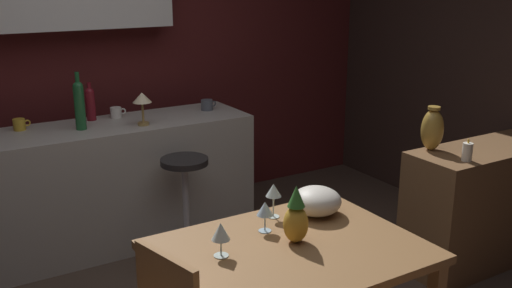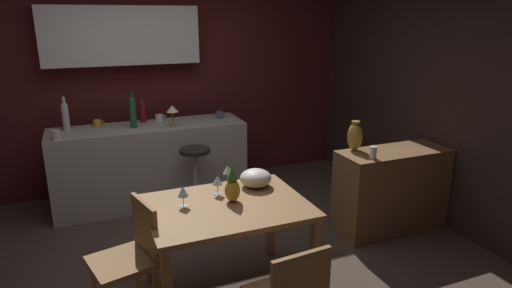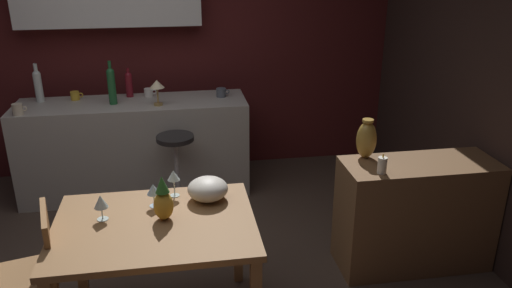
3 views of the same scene
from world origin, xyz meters
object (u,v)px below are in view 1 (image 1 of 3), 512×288
Objects in this scene: wine_glass_center at (274,191)px; pineapple_centerpiece at (296,218)px; wine_bottle_green at (79,103)px; cup_white at (116,113)px; vase_brass at (432,129)px; cup_slate at (207,105)px; sideboard_cabinet at (480,205)px; wine_glass_right at (265,209)px; counter_lamp at (142,100)px; bar_stool at (186,206)px; fruit_bowl at (316,201)px; cup_mustard at (20,124)px; dining_table at (289,266)px; wine_glass_left at (221,232)px; pillar_candle_tall at (467,152)px; wine_bottle_ruby at (90,102)px.

wine_glass_center is 0.65× the size of pineapple_centerpiece.
wine_bottle_green is 0.40m from cup_white.
wine_glass_center is 0.62× the size of vase_brass.
cup_slate is at bearing 121.35° from vase_brass.
sideboard_cabinet is 7.33× the size of wine_glass_right.
wine_bottle_green reaches higher than counter_lamp.
sideboard_cabinet is at bearing -52.41° from cup_slate.
wine_glass_center reaches higher than bar_stool.
bar_stool is (-1.70, 1.05, -0.02)m from sideboard_cabinet.
cup_slate is 0.44× the size of vase_brass.
wine_glass_right reaches higher than sideboard_cabinet.
fruit_bowl is 1.86m from wine_bottle_green.
wine_glass_center is at bearing -63.93° from cup_mustard.
cup_slate is 1.71m from vase_brass.
counter_lamp reaches higher than cup_white.
wine_bottle_green is (-0.40, 1.93, 0.43)m from dining_table.
dining_table is at bearing -16.42° from wine_glass_left.
vase_brass is (1.57, -1.58, 0.02)m from cup_white.
cup_white is 2.23m from vase_brass.
vase_brass reaches higher than cup_slate.
counter_lamp is at bearing 109.28° from bar_stool.
cup_slate is (0.46, 0.57, 0.55)m from bar_stool.
counter_lamp is at bearing 89.88° from dining_table.
bar_stool is at bearing 83.54° from wine_glass_right.
cup_mustard reaches higher than wine_glass_center.
dining_table is at bearing -169.55° from pillar_candle_tall.
pineapple_centerpiece is at bearing -105.17° from cup_slate.
bar_stool is 2.69× the size of pineapple_centerpiece.
pillar_candle_tall is (-0.34, -0.12, 0.47)m from sideboard_cabinet.
pineapple_centerpiece is 1.80m from counter_lamp.
cup_white is at bearing 106.80° from counter_lamp.
fruit_bowl is at bearing -78.37° from counter_lamp.
wine_glass_left is 1.84m from vase_brass.
wine_bottle_ruby is (-0.27, 2.15, 0.38)m from dining_table.
pineapple_centerpiece is 2.18× the size of cup_slate.
counter_lamp is (0.76, -0.30, 0.14)m from cup_mustard.
wine_glass_left is 0.40× the size of wine_bottle_green.
cup_slate is at bearing 4.47° from wine_bottle_green.
wine_glass_left is 1.25× the size of cup_slate.
dining_table is at bearing -106.42° from cup_slate.
dining_table is 1.47m from bar_stool.
wine_glass_right is at bearing -90.27° from counter_lamp.
cup_white is at bearing 137.90° from sideboard_cabinet.
dining_table is 0.22m from pineapple_centerpiece.
fruit_bowl is at bearing 36.63° from dining_table.
wine_glass_right is at bearing -87.46° from cup_white.
counter_lamp is 1.68× the size of pillar_candle_tall.
wine_bottle_green is 3.14× the size of cup_slate.
wine_bottle_green is (-0.54, 0.49, 0.69)m from bar_stool.
cup_slate is 1.95m from pillar_candle_tall.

